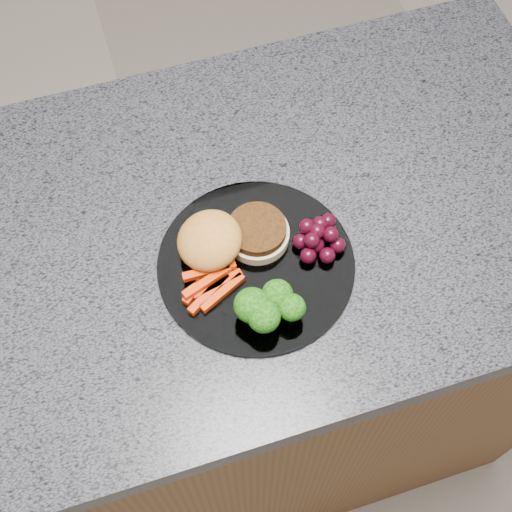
{
  "coord_description": "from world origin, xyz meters",
  "views": [
    {
      "loc": [
        -0.06,
        -0.49,
        1.73
      ],
      "look_at": [
        0.07,
        -0.07,
        0.93
      ],
      "focal_mm": 50.0,
      "sensor_mm": 36.0,
      "label": 1
    }
  ],
  "objects_px": {
    "plate": "(256,264)",
    "grape_bunch": "(319,237)",
    "burger": "(227,239)",
    "island_cabinet": "(208,357)"
  },
  "relations": [
    {
      "from": "plate",
      "to": "grape_bunch",
      "type": "bearing_deg",
      "value": 2.26
    },
    {
      "from": "grape_bunch",
      "to": "burger",
      "type": "bearing_deg",
      "value": 164.72
    },
    {
      "from": "island_cabinet",
      "to": "grape_bunch",
      "type": "xyz_separation_m",
      "value": [
        0.16,
        -0.07,
        0.49
      ]
    },
    {
      "from": "burger",
      "to": "grape_bunch",
      "type": "relative_size",
      "value": 2.35
    },
    {
      "from": "island_cabinet",
      "to": "burger",
      "type": "height_order",
      "value": "burger"
    },
    {
      "from": "plate",
      "to": "burger",
      "type": "height_order",
      "value": "burger"
    },
    {
      "from": "island_cabinet",
      "to": "plate",
      "type": "relative_size",
      "value": 4.62
    },
    {
      "from": "plate",
      "to": "grape_bunch",
      "type": "distance_m",
      "value": 0.09
    },
    {
      "from": "grape_bunch",
      "to": "island_cabinet",
      "type": "bearing_deg",
      "value": 156.88
    },
    {
      "from": "island_cabinet",
      "to": "plate",
      "type": "distance_m",
      "value": 0.48
    }
  ]
}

